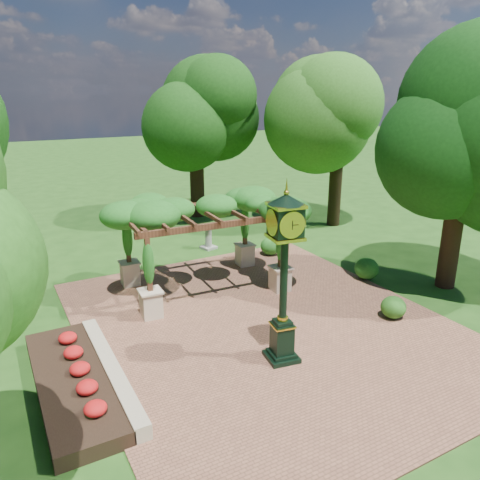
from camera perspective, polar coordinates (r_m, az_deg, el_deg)
ground at (r=13.23m, az=5.35°, el=-12.07°), size 120.00×120.00×0.00m
brick_plaza at (r=13.95m, az=3.02°, el=-10.23°), size 10.00×12.00×0.04m
border_wall at (r=11.95m, az=-15.41°, el=-15.13°), size 0.35×5.00×0.40m
flower_bed at (r=11.85m, az=-19.78°, el=-16.03°), size 1.50×5.00×0.36m
pedestal_clock at (r=11.20m, az=5.42°, el=-2.94°), size 0.98×0.98×4.38m
pergola at (r=15.51m, az=-4.60°, el=3.29°), size 5.37×3.54×3.28m
sundial at (r=20.23m, az=-3.88°, el=0.18°), size 0.70×0.70×1.04m
shrub_front at (r=14.86m, az=18.19°, el=-7.80°), size 0.79×0.79×0.67m
shrub_mid at (r=17.51m, az=15.18°, el=-3.38°), size 1.09×1.09×0.78m
shrub_back at (r=19.41m, az=3.72°, el=-0.74°), size 0.97×0.97×0.73m
tree_north at (r=24.93m, az=-5.53°, el=16.44°), size 4.48×4.48×8.76m
tree_east_far at (r=23.56m, az=12.09°, el=15.03°), size 4.93×4.93×8.10m
tree_east_near at (r=16.84m, az=25.92°, el=11.83°), size 4.68×4.68×7.74m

